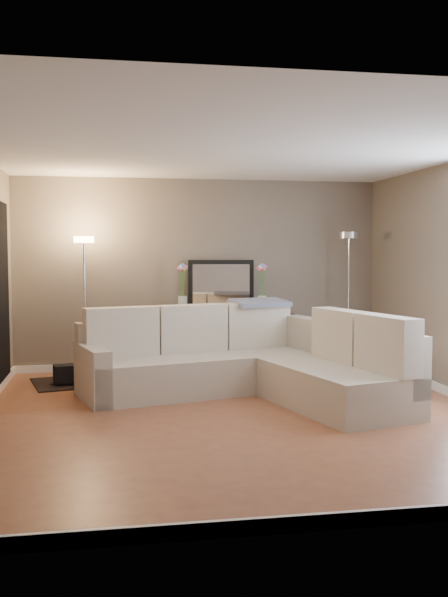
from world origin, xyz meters
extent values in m
cube|color=#985537|center=(0.00, 0.00, -0.01)|extent=(5.00, 5.50, 0.01)
cube|color=white|center=(0.00, 0.00, 2.60)|extent=(5.00, 5.50, 0.01)
cube|color=#75695A|center=(0.00, 2.76, 1.30)|extent=(5.00, 0.02, 2.60)
cube|color=#75695A|center=(0.00, -2.76, 1.30)|extent=(5.00, 0.02, 2.60)
cube|color=white|center=(0.00, 2.73, 0.05)|extent=(5.00, 0.03, 0.10)
cube|color=white|center=(0.00, -2.73, 0.05)|extent=(5.00, 0.03, 0.10)
cube|color=black|center=(-2.48, 1.70, 1.10)|extent=(0.02, 1.20, 2.20)
cube|color=#BEB09A|center=(-0.16, 1.20, 0.21)|extent=(2.94, 1.64, 0.43)
cube|color=#BEB09A|center=(-0.26, 1.56, 0.51)|extent=(2.75, 0.92, 0.60)
cube|color=#BEB09A|center=(-1.42, 0.87, 0.30)|extent=(0.43, 0.98, 0.60)
cube|color=#BEB09A|center=(1.06, 0.14, 0.21)|extent=(1.37, 1.90, 0.43)
cube|color=#BEB09A|center=(1.30, 0.70, 0.51)|extent=(0.89, 2.65, 0.60)
cube|color=beige|center=(-1.11, 1.22, 0.71)|extent=(0.87, 0.44, 0.56)
cube|color=beige|center=(-0.28, 1.44, 0.71)|extent=(0.87, 0.44, 0.56)
cube|color=beige|center=(0.55, 1.66, 0.71)|extent=(0.87, 0.44, 0.56)
cube|color=beige|center=(1.23, 0.51, 0.71)|extent=(0.42, 0.81, 0.56)
cube|color=beige|center=(1.43, -0.26, 0.71)|extent=(0.42, 0.81, 0.56)
cube|color=slate|center=(0.60, 1.69, 0.98)|extent=(0.80, 0.61, 0.09)
cube|color=black|center=(0.26, 2.44, 0.76)|extent=(1.28, 0.41, 0.04)
cube|color=black|center=(-0.33, 2.34, 0.37)|extent=(0.05, 0.05, 0.74)
cube|color=black|center=(-0.31, 2.61, 0.37)|extent=(0.05, 0.05, 0.74)
cube|color=black|center=(0.84, 2.27, 0.37)|extent=(0.05, 0.05, 0.74)
cube|color=black|center=(0.86, 2.55, 0.37)|extent=(0.05, 0.05, 0.74)
cube|color=black|center=(0.26, 2.44, 0.18)|extent=(1.20, 0.38, 0.03)
cube|color=#BF3333|center=(-0.26, 2.47, 0.28)|extent=(0.04, 0.16, 0.19)
cube|color=#3359A5|center=(-0.22, 2.47, 0.29)|extent=(0.04, 0.16, 0.20)
cube|color=gold|center=(-0.17, 2.47, 0.30)|extent=(0.05, 0.16, 0.22)
cube|color=#3F7F4C|center=(-0.12, 2.46, 0.28)|extent=(0.06, 0.16, 0.19)
cube|color=#994C99|center=(-0.07, 2.46, 0.29)|extent=(0.04, 0.16, 0.20)
cube|color=orange|center=(-0.03, 2.46, 0.30)|extent=(0.04, 0.16, 0.22)
cube|color=#262626|center=(0.01, 2.46, 0.28)|extent=(0.05, 0.16, 0.19)
cube|color=#4C99B2|center=(0.06, 2.45, 0.29)|extent=(0.06, 0.16, 0.20)
cube|color=#B2A58C|center=(0.11, 2.45, 0.30)|extent=(0.04, 0.16, 0.22)
cube|color=brown|center=(0.15, 2.45, 0.28)|extent=(0.04, 0.16, 0.19)
cube|color=navy|center=(0.20, 2.45, 0.29)|extent=(0.05, 0.16, 0.20)
cube|color=gold|center=(0.25, 2.44, 0.30)|extent=(0.06, 0.16, 0.22)
cube|color=black|center=(0.27, 2.60, 1.15)|extent=(0.90, 0.09, 0.70)
cube|color=white|center=(0.27, 2.58, 1.15)|extent=(0.78, 0.05, 0.58)
cube|color=orange|center=(0.15, 2.42, 0.81)|extent=(0.18, 0.13, 0.04)
cube|color=black|center=(0.44, 2.38, 0.85)|extent=(0.10, 0.02, 0.13)
cube|color=black|center=(0.55, 2.37, 0.84)|extent=(0.08, 0.02, 0.11)
cylinder|color=silver|center=(-0.27, 2.47, 0.91)|extent=(0.12, 0.12, 0.23)
cylinder|color=#38722D|center=(-0.29, 2.47, 1.18)|extent=(0.10, 0.01, 0.40)
sphere|color=#E5598C|center=(-0.31, 2.47, 1.38)|extent=(0.07, 0.07, 0.07)
cylinder|color=#38722D|center=(-0.28, 2.47, 1.19)|extent=(0.05, 0.01, 0.43)
sphere|color=white|center=(-0.29, 2.47, 1.40)|extent=(0.07, 0.07, 0.07)
cylinder|color=#38722D|center=(-0.27, 2.47, 1.20)|extent=(0.01, 0.01, 0.45)
sphere|color=#598CE5|center=(-0.27, 2.47, 1.42)|extent=(0.07, 0.07, 0.07)
cylinder|color=#38722D|center=(-0.26, 2.47, 1.18)|extent=(0.05, 0.01, 0.41)
sphere|color=#E58C4C|center=(-0.25, 2.47, 1.38)|extent=(0.07, 0.07, 0.07)
cylinder|color=#38722D|center=(-0.25, 2.47, 1.19)|extent=(0.10, 0.01, 0.42)
sphere|color=#D866B2|center=(-0.23, 2.47, 1.40)|extent=(0.07, 0.07, 0.07)
cylinder|color=silver|center=(0.80, 2.41, 0.91)|extent=(0.12, 0.12, 0.23)
cylinder|color=#38722D|center=(0.78, 2.41, 1.18)|extent=(0.10, 0.01, 0.40)
sphere|color=#E5598C|center=(0.76, 2.41, 1.38)|extent=(0.07, 0.07, 0.07)
cylinder|color=#38722D|center=(0.79, 2.41, 1.19)|extent=(0.05, 0.01, 0.43)
sphere|color=white|center=(0.78, 2.41, 1.40)|extent=(0.07, 0.07, 0.07)
cylinder|color=#38722D|center=(0.80, 2.41, 1.20)|extent=(0.01, 0.01, 0.45)
sphere|color=#598CE5|center=(0.80, 2.41, 1.42)|extent=(0.07, 0.07, 0.07)
cylinder|color=#38722D|center=(0.81, 2.41, 1.18)|extent=(0.05, 0.01, 0.41)
sphere|color=#E58C4C|center=(0.82, 2.41, 1.38)|extent=(0.07, 0.07, 0.07)
cylinder|color=#38722D|center=(0.82, 2.41, 1.19)|extent=(0.10, 0.01, 0.42)
sphere|color=#D866B2|center=(0.84, 2.41, 1.40)|extent=(0.07, 0.07, 0.07)
cylinder|color=silver|center=(-1.54, 2.33, 0.01)|extent=(0.28, 0.28, 0.03)
cylinder|color=silver|center=(-1.54, 2.33, 0.87)|extent=(0.03, 0.03, 1.72)
cylinder|color=#FFBF72|center=(-1.54, 2.33, 1.77)|extent=(0.30, 0.30, 0.08)
cylinder|color=silver|center=(1.96, 2.23, 0.02)|extent=(0.30, 0.30, 0.03)
cylinder|color=silver|center=(1.96, 2.23, 0.91)|extent=(0.03, 0.03, 1.78)
cylinder|color=silver|center=(1.96, 2.23, 1.83)|extent=(0.33, 0.33, 0.08)
cube|color=black|center=(-1.56, 1.97, 0.01)|extent=(1.34, 1.12, 0.02)
cube|color=black|center=(-1.73, 1.83, 0.14)|extent=(0.38, 0.30, 0.22)
camera|label=1|loc=(-1.24, -6.32, 1.61)|focal=40.00mm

